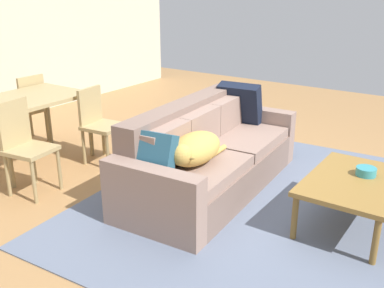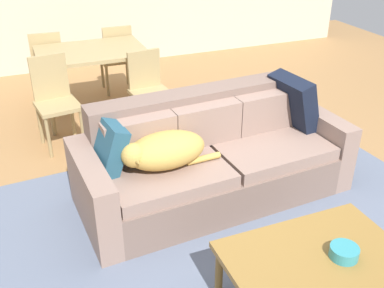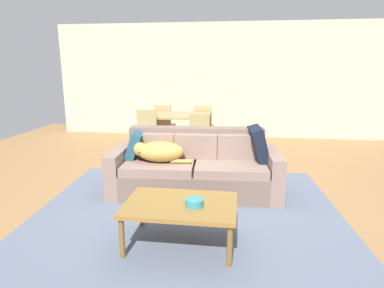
% 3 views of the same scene
% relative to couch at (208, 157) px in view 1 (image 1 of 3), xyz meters
% --- Properties ---
extents(ground_plane, '(10.00, 10.00, 0.00)m').
position_rel_couch_xyz_m(ground_plane, '(0.05, -0.15, -0.33)').
color(ground_plane, '#9D7244').
extents(area_rug, '(3.78, 3.41, 0.01)m').
position_rel_couch_xyz_m(area_rug, '(0.00, -0.73, -0.32)').
color(area_rug, slate).
rests_on(area_rug, ground).
extents(couch, '(2.30, 1.07, 0.85)m').
position_rel_couch_xyz_m(couch, '(0.00, 0.00, 0.00)').
color(couch, '#725C51').
rests_on(couch, ground).
extents(dog_on_left_cushion, '(0.78, 0.41, 0.27)m').
position_rel_couch_xyz_m(dog_on_left_cushion, '(-0.47, -0.16, 0.27)').
color(dog_on_left_cushion, '#BE9646').
rests_on(dog_on_left_cushion, couch).
extents(throw_pillow_by_left_arm, '(0.29, 0.41, 0.40)m').
position_rel_couch_xyz_m(throw_pillow_by_left_arm, '(-0.85, 0.00, 0.30)').
color(throw_pillow_by_left_arm, '#234E63').
rests_on(throw_pillow_by_left_arm, couch).
extents(throw_pillow_by_right_arm, '(0.32, 0.50, 0.50)m').
position_rel_couch_xyz_m(throw_pillow_by_right_arm, '(0.84, 0.11, 0.34)').
color(throw_pillow_by_right_arm, black).
rests_on(throw_pillow_by_right_arm, couch).
extents(coffee_table, '(1.06, 0.72, 0.43)m').
position_rel_couch_xyz_m(coffee_table, '(0.04, -1.42, 0.06)').
color(coffee_table, olive).
rests_on(coffee_table, ground).
extents(bowl_on_coffee_table, '(0.17, 0.17, 0.07)m').
position_rel_couch_xyz_m(bowl_on_coffee_table, '(0.18, -1.47, 0.14)').
color(bowl_on_coffee_table, teal).
rests_on(bowl_on_coffee_table, coffee_table).
extents(dining_table, '(1.19, 0.85, 0.78)m').
position_rel_couch_xyz_m(dining_table, '(-0.58, 2.00, 0.37)').
color(dining_table, tan).
rests_on(dining_table, ground).
extents(dining_chair_near_left, '(0.45, 0.45, 0.92)m').
position_rel_couch_xyz_m(dining_chair_near_left, '(-1.08, 1.40, 0.19)').
color(dining_chair_near_left, tan).
rests_on(dining_chair_near_left, ground).
extents(dining_chair_near_right, '(0.44, 0.44, 0.86)m').
position_rel_couch_xyz_m(dining_chair_near_right, '(-0.11, 1.40, 0.16)').
color(dining_chair_near_right, tan).
rests_on(dining_chair_near_right, ground).
extents(dining_chair_far_right, '(0.41, 0.41, 0.89)m').
position_rel_couch_xyz_m(dining_chair_far_right, '(-0.16, 2.59, 0.16)').
color(dining_chair_far_right, tan).
rests_on(dining_chair_far_right, ground).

